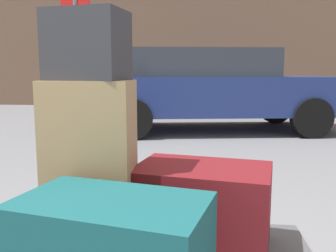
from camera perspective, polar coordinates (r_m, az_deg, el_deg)
suitcase_tan_center at (r=1.48m, az=-11.73°, el=-6.40°), size 0.33×0.25×0.68m
duffel_bag_maroon_front_right at (r=1.54m, az=5.29°, el=-12.28°), size 0.59×0.46×0.34m
duffel_bag_charcoal_topmost_pile at (r=1.43m, az=-12.30°, el=12.01°), size 0.31×0.25×0.25m
parked_car at (r=6.64m, az=6.57°, el=5.87°), size 4.50×2.38×1.42m
bollard_kerb_near at (r=9.05m, az=19.59°, el=3.05°), size 0.20×0.20×0.55m
no_parking_sign at (r=6.42m, az=-13.89°, el=12.04°), size 0.50×0.07×2.40m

